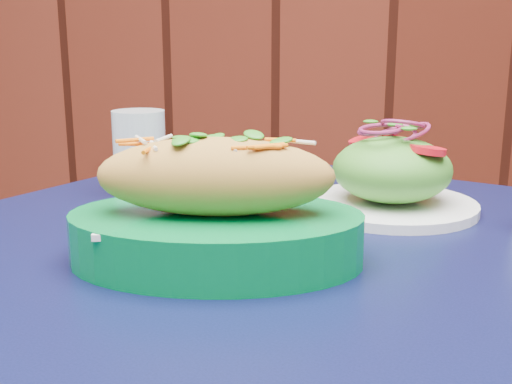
# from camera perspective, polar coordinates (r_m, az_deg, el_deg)

# --- Properties ---
(cafe_table) EXTENTS (1.04, 1.04, 0.75)m
(cafe_table) POSITION_cam_1_polar(r_m,az_deg,el_deg) (0.74, 1.69, -10.62)
(cafe_table) COLOR black
(cafe_table) RESTS_ON ground
(banh_mi_basket) EXTENTS (0.31, 0.22, 0.13)m
(banh_mi_basket) POSITION_cam_1_polar(r_m,az_deg,el_deg) (0.62, -3.59, -1.87)
(banh_mi_basket) COLOR #007132
(banh_mi_basket) RESTS_ON cafe_table
(salad_plate) EXTENTS (0.22, 0.22, 0.12)m
(salad_plate) POSITION_cam_1_polar(r_m,az_deg,el_deg) (0.82, 11.96, 1.41)
(salad_plate) COLOR white
(salad_plate) RESTS_ON cafe_table
(water_glass) EXTENTS (0.07, 0.07, 0.12)m
(water_glass) POSITION_cam_1_polar(r_m,az_deg,el_deg) (0.90, -10.30, 3.44)
(water_glass) COLOR silver
(water_glass) RESTS_ON cafe_table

